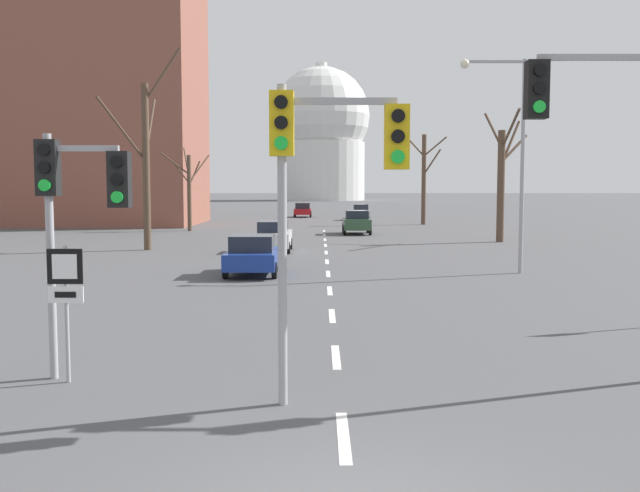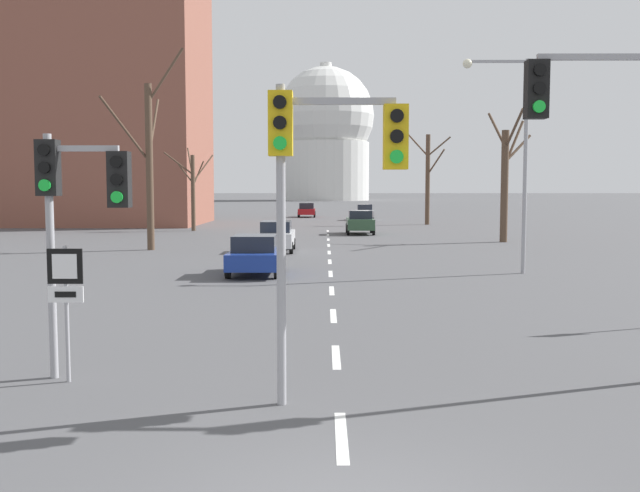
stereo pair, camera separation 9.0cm
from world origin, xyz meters
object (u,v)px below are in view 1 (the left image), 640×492
Objects in this scene: traffic_signal_near_right at (620,126)px; sedan_near_left at (302,210)px; sedan_near_right at (360,212)px; traffic_signal_near_left at (74,196)px; sedan_far_left at (273,236)px; route_sign_post at (65,290)px; sedan_far_right at (356,222)px; sedan_mid_centre at (253,255)px; street_lamp_right at (510,142)px; traffic_signal_centre_tall at (322,164)px.

sedan_near_left is (-6.96, 67.60, -3.56)m from traffic_signal_near_right.
sedan_near_right is (-0.90, 60.44, -3.55)m from traffic_signal_near_right.
sedan_near_right is at bearing 82.12° from traffic_signal_near_left.
sedan_far_left is (1.79, 24.68, -2.38)m from traffic_signal_near_left.
sedan_far_left is (-6.55, -35.57, -0.01)m from sedan_near_right.
sedan_near_right is at bearing 79.57° from sedan_far_left.
sedan_near_left is at bearing 89.34° from sedan_far_left.
sedan_near_right is (8.34, 60.24, -2.37)m from traffic_signal_near_left.
route_sign_post is at bearing -97.94° from sedan_near_right.
sedan_far_right is (5.03, 13.86, 0.07)m from sedan_far_left.
route_sign_post is at bearing -96.62° from sedan_mid_centre.
route_sign_post reaches higher than sedan_near_left.
sedan_mid_centre is (-9.88, -0.49, -4.31)m from street_lamp_right.
sedan_mid_centre is 0.97× the size of sedan_far_right.
traffic_signal_centre_tall reaches higher than route_sign_post.
sedan_mid_centre is at bearing -90.69° from sedan_near_left.
sedan_near_right is 0.97× the size of sedan_mid_centre.
traffic_signal_near_left is 1.04× the size of sedan_far_right.
traffic_signal_near_left reaches higher than sedan_near_left.
street_lamp_right is at bearing 66.57° from traffic_signal_centre_tall.
traffic_signal_near_right is 1.40× the size of sedan_far_right.
route_sign_post is (-0.10, -0.26, -1.59)m from traffic_signal_near_left.
sedan_far_left is (0.14, 9.87, 0.03)m from sedan_mid_centre.
traffic_signal_centre_tall reaches higher than sedan_far_left.
sedan_far_left is at bearing 85.85° from traffic_signal_near_left.
sedan_near_left is at bearing 130.25° from sedan_near_right.
sedan_far_left is 14.75m from sedan_far_right.
sedan_near_right reaches higher than sedan_mid_centre.
traffic_signal_centre_tall is at bearing -113.43° from street_lamp_right.
sedan_mid_centre is at bearing -98.38° from sedan_near_right.
traffic_signal_near_right reaches higher than sedan_far_left.
traffic_signal_near_right is at bearing -63.16° from sedan_mid_centre.
sedan_near_right is at bearing 90.85° from traffic_signal_near_right.
traffic_signal_near_right is at bearing -1.23° from traffic_signal_near_left.
traffic_signal_near_left is at bearing 68.69° from route_sign_post.
sedan_near_left is at bearing 89.31° from sedan_mid_centre.
sedan_near_right is at bearing 94.06° from street_lamp_right.
traffic_signal_near_right is 26.21m from sedan_far_left.
traffic_signal_centre_tall is 61.95m from sedan_near_right.
traffic_signal_near_left is at bearing -94.15° from sedan_far_left.
sedan_far_right is at bearing -93.99° from sedan_near_right.
traffic_signal_near_left reaches higher than route_sign_post.
sedan_far_left is at bearing -100.43° from sedan_near_right.
traffic_signal_near_left is 0.87× the size of traffic_signal_centre_tall.
sedan_near_left is (2.28, 67.40, -2.39)m from traffic_signal_near_left.
traffic_signal_near_left is 1.81× the size of route_sign_post.
street_lamp_right reaches higher than route_sign_post.
traffic_signal_centre_tall is at bearing -93.68° from sedan_far_right.
traffic_signal_near_right is (9.24, -0.20, 1.17)m from traffic_signal_near_left.
traffic_signal_near_right is at bearing 14.60° from traffic_signal_centre_tall.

